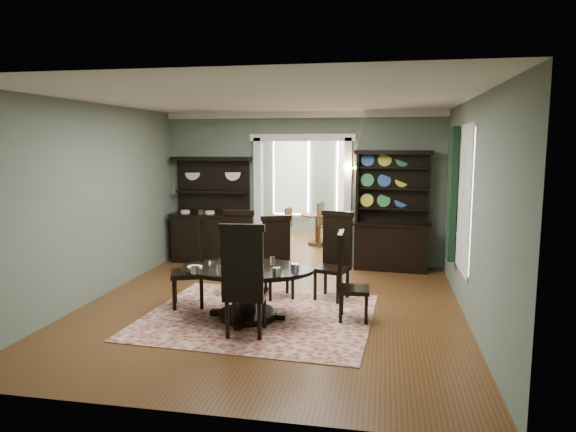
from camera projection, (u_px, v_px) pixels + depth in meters
The scene contains 19 objects.
room at pixel (270, 201), 7.31m from camera, with size 5.51×6.01×3.01m.
parlor at pixel (319, 179), 12.66m from camera, with size 3.51×3.50×3.01m.
doorway_trim at pixel (303, 183), 10.18m from camera, with size 2.08×0.25×2.57m.
right_window at pixel (458, 196), 7.67m from camera, with size 0.15×1.47×2.12m.
wall_sconce at pixel (350, 170), 9.82m from camera, with size 0.27×0.21×0.21m.
rug at pixel (259, 316), 7.14m from camera, with size 3.09×2.71×0.01m, color maroon.
dining_table at pixel (247, 283), 7.00m from camera, with size 1.88×1.77×0.72m.
centerpiece at pixel (250, 262), 6.95m from camera, with size 1.57×1.01×0.26m.
chair_far_left at pixel (238, 250), 8.19m from camera, with size 0.52×0.50×1.33m.
chair_far_mid at pixel (277, 254), 8.02m from camera, with size 0.61×0.60×1.27m.
chair_far_right at pixel (335, 253), 7.92m from camera, with size 0.62×0.61×1.35m.
chair_end_left at pixel (195, 257), 7.51m from camera, with size 0.64×0.66×1.40m.
chair_end_right at pixel (347, 274), 6.91m from camera, with size 0.44×0.47×1.21m.
chair_near at pixel (244, 278), 6.26m from camera, with size 0.57×0.55×1.44m.
sideboard at pixel (211, 225), 10.39m from camera, with size 1.61×0.58×2.12m.
welsh_dresser at pixel (392, 227), 9.73m from camera, with size 1.49×0.65×2.26m.
parlor_table at pixel (317, 225), 12.18m from camera, with size 0.79×0.79×0.73m.
parlor_chair_left at pixel (284, 225), 12.03m from camera, with size 0.42×0.41×0.91m.
parlor_chair_right at pixel (325, 223), 11.84m from camera, with size 0.47×0.46×1.04m.
Camera 1 is at (1.59, -7.05, 2.39)m, focal length 32.00 mm.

